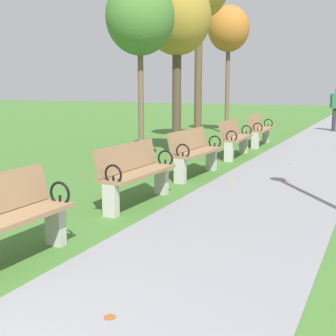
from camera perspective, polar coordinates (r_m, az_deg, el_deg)
name	(u,v)px	position (r m, az deg, el deg)	size (l,w,h in m)	color
park_bench_2	(0,219)	(4.84, -19.62, -5.83)	(0.51, 1.61, 0.90)	#93704C
park_bench_3	(135,172)	(6.98, -3.98, -0.48)	(0.53, 1.62, 0.90)	#93704C
park_bench_4	(195,151)	(9.12, 3.22, 2.03)	(0.55, 1.62, 0.90)	#93704C
park_bench_5	(235,137)	(11.63, 8.08, 3.70)	(0.54, 1.62, 0.90)	#93704C
park_bench_6	(259,129)	(13.98, 10.96, 4.68)	(0.53, 1.62, 0.90)	#93704C
tree_1	(140,18)	(10.22, -3.40, 17.66)	(1.43, 1.43, 3.92)	brown
tree_2	(177,19)	(11.76, 1.09, 17.55)	(1.63, 1.63, 4.24)	#4C3D2D
tree_4	(229,30)	(17.13, 7.33, 16.21)	(1.43, 1.43, 4.44)	brown
scattered_leaves	(132,209)	(6.73, -4.36, -5.01)	(4.26, 14.43, 0.02)	#93511E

